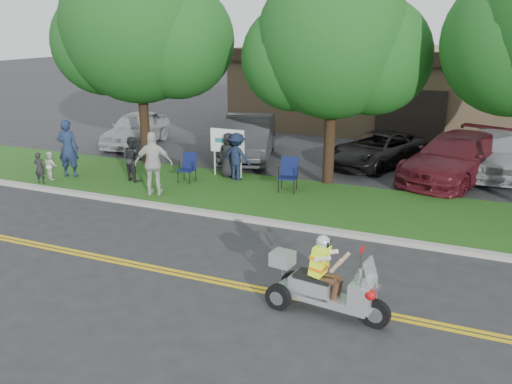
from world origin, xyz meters
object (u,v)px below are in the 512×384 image
at_px(parked_car_right, 456,158).
at_px(parked_car_mid, 378,149).
at_px(spectator_adult_right, 154,163).
at_px(parked_car_far_left, 136,129).
at_px(lawn_chair_a, 188,165).
at_px(parked_car_far_right, 497,153).
at_px(lawn_chair_b, 289,172).
at_px(spectator_adult_mid, 133,159).
at_px(trike_scooter, 323,286).
at_px(parked_car_left, 249,137).
at_px(spectator_adult_left, 68,148).

bearing_deg(parked_car_right, parked_car_mid, -178.51).
bearing_deg(spectator_adult_right, parked_car_far_left, -73.85).
bearing_deg(spectator_adult_right, lawn_chair_a, -120.45).
bearing_deg(parked_car_far_right, lawn_chair_b, -145.16).
xyz_separation_m(lawn_chair_a, parked_car_far_right, (9.43, 5.31, 0.16)).
distance_m(spectator_adult_mid, parked_car_mid, 9.04).
xyz_separation_m(parked_car_mid, parked_car_right, (2.84, -0.95, 0.16)).
relative_size(trike_scooter, lawn_chair_a, 2.44).
bearing_deg(lawn_chair_a, parked_car_left, 83.84).
xyz_separation_m(spectator_adult_right, parked_car_right, (8.38, 5.71, -0.29)).
xyz_separation_m(lawn_chair_a, parked_car_right, (8.16, 4.03, 0.15)).
bearing_deg(parked_car_right, spectator_adult_mid, -134.85).
bearing_deg(lawn_chair_a, spectator_adult_right, -98.10).
xyz_separation_m(lawn_chair_a, spectator_adult_mid, (-1.75, -0.64, 0.20)).
relative_size(parked_car_left, parked_car_mid, 1.13).
bearing_deg(trike_scooter, spectator_adult_mid, 153.04).
bearing_deg(parked_car_far_left, trike_scooter, -51.92).
xyz_separation_m(trike_scooter, lawn_chair_a, (-6.53, 6.37, 0.11)).
height_order(spectator_adult_mid, spectator_adult_right, spectator_adult_right).
distance_m(trike_scooter, spectator_adult_mid, 10.08).
distance_m(lawn_chair_b, spectator_adult_right, 4.18).
xyz_separation_m(spectator_adult_mid, parked_car_far_right, (11.18, 5.95, -0.04)).
bearing_deg(lawn_chair_b, parked_car_far_right, 31.45).
relative_size(spectator_adult_mid, parked_car_far_right, 0.32).
bearing_deg(spectator_adult_left, parked_car_far_right, -172.35).
relative_size(trike_scooter, spectator_adult_left, 1.19).
bearing_deg(parked_car_right, parked_car_left, -160.47).
relative_size(lawn_chair_a, parked_car_far_left, 0.22).
bearing_deg(parked_car_far_right, parked_car_left, -177.23).
xyz_separation_m(spectator_adult_left, spectator_adult_mid, (2.30, 0.44, -0.24)).
height_order(lawn_chair_a, spectator_adult_mid, spectator_adult_mid).
height_order(lawn_chair_b, parked_car_left, parked_car_left).
height_order(spectator_adult_right, parked_car_right, spectator_adult_right).
distance_m(trike_scooter, parked_car_right, 10.54).
distance_m(lawn_chair_a, parked_car_left, 4.11).
bearing_deg(trike_scooter, lawn_chair_a, 143.45).
bearing_deg(lawn_chair_b, spectator_adult_left, -177.72).
height_order(spectator_adult_right, parked_car_mid, spectator_adult_right).
relative_size(trike_scooter, lawn_chair_b, 2.22).
xyz_separation_m(parked_car_far_left, parked_car_right, (13.33, -0.37, 0.06)).
relative_size(spectator_adult_mid, parked_car_right, 0.27).
bearing_deg(parked_car_far_left, parked_car_mid, -6.12).
bearing_deg(parked_car_mid, parked_car_right, 5.49).
xyz_separation_m(parked_car_right, parked_car_far_right, (1.26, 1.28, 0.01)).
bearing_deg(parked_car_right, lawn_chair_b, -121.95).
height_order(lawn_chair_b, spectator_adult_right, spectator_adult_right).
height_order(parked_car_far_left, parked_car_far_right, parked_car_far_right).
relative_size(trike_scooter, parked_car_far_left, 0.55).
relative_size(parked_car_far_left, parked_car_left, 0.84).
xyz_separation_m(spectator_adult_left, parked_car_mid, (9.38, 6.06, -0.46)).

